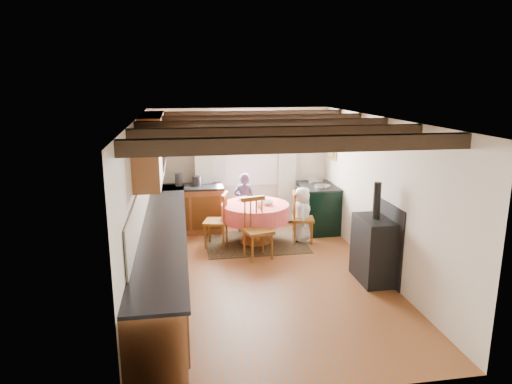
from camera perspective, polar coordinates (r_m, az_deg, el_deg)
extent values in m
cube|color=brown|center=(7.19, 1.06, -10.44)|extent=(3.60, 5.50, 0.00)
cube|color=white|center=(6.59, 1.15, 8.99)|extent=(3.60, 5.50, 0.00)
cube|color=silver|center=(9.44, -1.93, 3.04)|extent=(3.60, 0.00, 2.40)
cube|color=silver|center=(4.26, 7.94, -10.48)|extent=(3.60, 0.00, 2.40)
cube|color=silver|center=(6.71, -14.20, -1.76)|extent=(0.00, 5.50, 2.40)
cube|color=silver|center=(7.33, 15.08, -0.53)|extent=(0.00, 5.50, 2.40)
cube|color=black|center=(4.66, 5.66, 5.88)|extent=(3.60, 0.16, 0.16)
cube|color=black|center=(5.62, 3.02, 7.25)|extent=(3.60, 0.16, 0.16)
cube|color=black|center=(6.60, 1.14, 8.21)|extent=(3.60, 0.16, 0.16)
cube|color=black|center=(7.58, -0.25, 8.91)|extent=(3.60, 0.16, 0.16)
cube|color=black|center=(8.56, -1.33, 9.45)|extent=(3.60, 0.16, 0.16)
cube|color=beige|center=(7.00, -13.85, -1.11)|extent=(0.02, 4.50, 0.55)
cube|color=beige|center=(9.35, -8.01, 2.81)|extent=(1.40, 0.02, 0.55)
cube|color=brown|center=(6.93, -11.34, -7.74)|extent=(0.60, 5.30, 0.88)
cube|color=brown|center=(9.25, -8.12, -2.15)|extent=(1.30, 0.60, 0.88)
cube|color=black|center=(6.77, -11.35, -4.11)|extent=(0.64, 5.30, 0.04)
cube|color=black|center=(9.12, -8.21, 0.60)|extent=(1.30, 0.64, 0.04)
cube|color=brown|center=(7.73, -12.57, 6.00)|extent=(0.34, 1.80, 0.90)
cube|color=brown|center=(6.26, -13.23, 3.77)|extent=(0.34, 0.90, 0.70)
cube|color=white|center=(9.38, -1.33, 5.45)|extent=(1.34, 0.03, 1.54)
cube|color=white|center=(9.38, -1.34, 5.45)|extent=(1.20, 0.01, 1.40)
cube|color=silver|center=(9.30, -6.44, 2.17)|extent=(0.35, 0.10, 2.10)
cube|color=silver|center=(9.53, 3.83, 2.51)|extent=(0.35, 0.10, 2.10)
cylinder|color=black|center=(9.23, -1.28, 9.06)|extent=(2.00, 0.03, 0.03)
cube|color=gold|center=(9.33, 9.31, 5.85)|extent=(0.04, 0.50, 0.60)
cylinder|color=silver|center=(9.53, 4.38, 6.15)|extent=(0.30, 0.02, 0.30)
cube|color=black|center=(8.62, -0.08, -6.23)|extent=(1.82, 1.42, 0.01)
imported|color=#333049|center=(9.16, -1.43, -1.23)|extent=(0.49, 0.40, 1.17)
imported|color=silver|center=(8.59, 5.70, -2.78)|extent=(0.45, 0.57, 1.03)
imported|color=silver|center=(8.69, -1.51, -0.81)|extent=(0.27, 0.27, 0.05)
imported|color=silver|center=(8.36, 1.42, -1.33)|extent=(0.26, 0.26, 0.07)
imported|color=silver|center=(8.17, 0.41, -1.59)|extent=(0.11, 0.11, 0.09)
cylinder|color=#262628|center=(9.14, -9.49, 1.52)|extent=(0.15, 0.15, 0.25)
cylinder|color=#262628|center=(9.10, -7.29, 1.35)|extent=(0.17, 0.17, 0.19)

